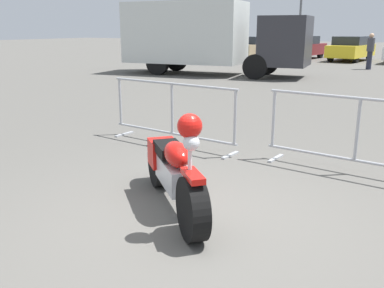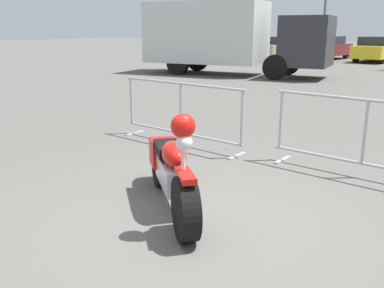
{
  "view_description": "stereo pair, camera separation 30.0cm",
  "coord_description": "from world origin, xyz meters",
  "px_view_note": "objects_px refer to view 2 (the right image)",
  "views": [
    {
      "loc": [
        2.03,
        -3.54,
        1.95
      ],
      "look_at": [
        -0.41,
        0.54,
        0.65
      ],
      "focal_mm": 40.0,
      "sensor_mm": 36.0,
      "label": 1
    },
    {
      "loc": [
        2.29,
        -3.38,
        1.95
      ],
      "look_at": [
        -0.41,
        0.54,
        0.65
      ],
      "focal_mm": 40.0,
      "sensor_mm": 36.0,
      "label": 2
    }
  ],
  "objects_px": {
    "motorcycle": "(171,169)",
    "box_truck": "(225,35)",
    "parked_car_tan": "(277,47)",
    "crowd_barrier_near": "(181,113)",
    "parked_car_yellow": "(378,49)",
    "crowd_barrier_far": "(365,137)",
    "parked_car_maroon": "(327,48)"
  },
  "relations": [
    {
      "from": "box_truck",
      "to": "motorcycle",
      "type": "bearing_deg",
      "value": -70.44
    },
    {
      "from": "box_truck",
      "to": "parked_car_tan",
      "type": "relative_size",
      "value": 1.9
    },
    {
      "from": "motorcycle",
      "to": "box_truck",
      "type": "distance_m",
      "value": 14.17
    },
    {
      "from": "motorcycle",
      "to": "crowd_barrier_near",
      "type": "distance_m",
      "value": 2.69
    },
    {
      "from": "motorcycle",
      "to": "box_truck",
      "type": "height_order",
      "value": "box_truck"
    },
    {
      "from": "motorcycle",
      "to": "box_truck",
      "type": "relative_size",
      "value": 0.21
    },
    {
      "from": "crowd_barrier_far",
      "to": "box_truck",
      "type": "height_order",
      "value": "box_truck"
    },
    {
      "from": "motorcycle",
      "to": "parked_car_maroon",
      "type": "height_order",
      "value": "parked_car_maroon"
    },
    {
      "from": "crowd_barrier_far",
      "to": "parked_car_tan",
      "type": "distance_m",
      "value": 23.42
    },
    {
      "from": "parked_car_yellow",
      "to": "crowd_barrier_far",
      "type": "bearing_deg",
      "value": -162.82
    },
    {
      "from": "motorcycle",
      "to": "parked_car_maroon",
      "type": "xyz_separation_m",
      "value": [
        -5.88,
        23.91,
        0.26
      ]
    },
    {
      "from": "crowd_barrier_far",
      "to": "parked_car_tan",
      "type": "relative_size",
      "value": 0.61
    },
    {
      "from": "crowd_barrier_far",
      "to": "parked_car_yellow",
      "type": "distance_m",
      "value": 21.81
    },
    {
      "from": "motorcycle",
      "to": "box_truck",
      "type": "xyz_separation_m",
      "value": [
        -6.62,
        12.48,
        1.18
      ]
    },
    {
      "from": "crowd_barrier_far",
      "to": "parked_car_yellow",
      "type": "xyz_separation_m",
      "value": [
        -4.31,
        21.38,
        0.17
      ]
    },
    {
      "from": "parked_car_maroon",
      "to": "box_truck",
      "type": "bearing_deg",
      "value": -177.92
    },
    {
      "from": "parked_car_tan",
      "to": "parked_car_yellow",
      "type": "height_order",
      "value": "parked_car_yellow"
    },
    {
      "from": "crowd_barrier_far",
      "to": "parked_car_yellow",
      "type": "relative_size",
      "value": 0.58
    },
    {
      "from": "crowd_barrier_far",
      "to": "parked_car_yellow",
      "type": "height_order",
      "value": "parked_car_yellow"
    },
    {
      "from": "parked_car_maroon",
      "to": "parked_car_yellow",
      "type": "relative_size",
      "value": 0.99
    },
    {
      "from": "parked_car_tan",
      "to": "crowd_barrier_near",
      "type": "bearing_deg",
      "value": -154.68
    },
    {
      "from": "motorcycle",
      "to": "parked_car_tan",
      "type": "xyz_separation_m",
      "value": [
        -8.93,
        23.21,
        0.24
      ]
    },
    {
      "from": "box_truck",
      "to": "parked_car_maroon",
      "type": "relative_size",
      "value": 1.83
    },
    {
      "from": "crowd_barrier_near",
      "to": "box_truck",
      "type": "height_order",
      "value": "box_truck"
    },
    {
      "from": "parked_car_tan",
      "to": "parked_car_maroon",
      "type": "relative_size",
      "value": 0.97
    },
    {
      "from": "motorcycle",
      "to": "crowd_barrier_near",
      "type": "relative_size",
      "value": 0.66
    },
    {
      "from": "motorcycle",
      "to": "parked_car_tan",
      "type": "height_order",
      "value": "parked_car_tan"
    },
    {
      "from": "crowd_barrier_near",
      "to": "crowd_barrier_far",
      "type": "distance_m",
      "value": 2.98
    },
    {
      "from": "crowd_barrier_near",
      "to": "parked_car_yellow",
      "type": "bearing_deg",
      "value": 93.56
    },
    {
      "from": "box_truck",
      "to": "parked_car_yellow",
      "type": "relative_size",
      "value": 1.81
    },
    {
      "from": "parked_car_yellow",
      "to": "crowd_barrier_near",
      "type": "bearing_deg",
      "value": -170.66
    },
    {
      "from": "motorcycle",
      "to": "crowd_barrier_far",
      "type": "bearing_deg",
      "value": 98.94
    }
  ]
}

